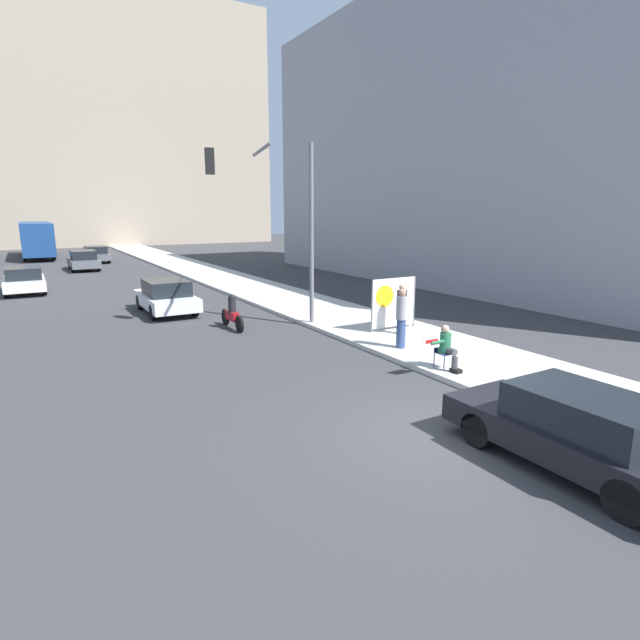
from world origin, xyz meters
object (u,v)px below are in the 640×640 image
jogger_on_sidewalk (401,318)px  motorcycle_on_road (232,314)px  car_on_road_distant (83,260)px  car_on_road_nearest (166,296)px  car_on_road_far_lane (96,254)px  pedestrian_behind (402,309)px  parked_car_curbside (576,430)px  city_bus_on_road (36,237)px  car_on_road_midblock (24,280)px  traffic_light_pole (277,203)px  protest_banner (393,302)px  seated_protester (446,346)px

jogger_on_sidewalk → motorcycle_on_road: 6.48m
car_on_road_distant → car_on_road_nearest: bearing=-86.0°
car_on_road_distant → car_on_road_far_lane: 5.78m
car_on_road_distant → pedestrian_behind: bearing=-75.5°
jogger_on_sidewalk → parked_car_curbside: (-2.03, -6.94, -0.39)m
parked_car_curbside → city_bus_on_road: city_bus_on_road is taller
pedestrian_behind → city_bus_on_road: bearing=-145.6°
car_on_road_midblock → car_on_road_nearest: bearing=-60.4°
traffic_light_pole → car_on_road_nearest: traffic_light_pole is taller
protest_banner → car_on_road_midblock: (-11.06, 16.73, -0.41)m
traffic_light_pole → car_on_road_distant: 24.70m
car_on_road_far_lane → motorcycle_on_road: size_ratio=2.21×
seated_protester → car_on_road_far_lane: 36.91m
seated_protester → motorcycle_on_road: 8.33m
jogger_on_sidewalk → car_on_road_midblock: (-9.75, 18.77, -0.39)m
protest_banner → traffic_light_pole: 5.34m
jogger_on_sidewalk → car_on_road_far_lane: (-4.46, 34.46, -0.39)m
car_on_road_far_lane → city_bus_on_road: size_ratio=0.38×
traffic_light_pole → car_on_road_distant: size_ratio=1.38×
car_on_road_nearest → motorcycle_on_road: car_on_road_nearest is taller
protest_banner → car_on_road_nearest: protest_banner is taller
car_on_road_far_lane → car_on_road_midblock: bearing=-108.6°
protest_banner → car_on_road_distant: (-7.26, 26.83, -0.39)m
traffic_light_pole → car_on_road_distant: bearing=99.9°
car_on_road_midblock → car_on_road_distant: (3.80, 10.10, 0.03)m
car_on_road_nearest → seated_protester: bearing=-70.3°
car_on_road_distant → car_on_road_midblock: bearing=-110.6°
jogger_on_sidewalk → car_on_road_midblock: 21.15m
pedestrian_behind → protest_banner: 0.67m
seated_protester → car_on_road_far_lane: bearing=106.0°
car_on_road_nearest → car_on_road_midblock: 10.38m
seated_protester → traffic_light_pole: size_ratio=0.18×
seated_protester → jogger_on_sidewalk: bearing=90.8°
protest_banner → car_on_road_midblock: 20.06m
jogger_on_sidewalk → car_on_road_distant: bearing=-105.9°
parked_car_curbside → car_on_road_nearest: 16.89m
pedestrian_behind → car_on_road_nearest: 10.16m
seated_protester → protest_banner: 4.58m
parked_car_curbside → city_bus_on_road: (-6.51, 48.99, 1.16)m
parked_car_curbside → car_on_road_midblock: car_on_road_midblock is taller
parked_car_curbside → car_on_road_midblock: (-7.72, 25.71, 0.01)m
city_bus_on_road → motorcycle_on_road: (5.25, -36.49, -1.30)m
protest_banner → city_bus_on_road: bearing=103.8°
parked_car_curbside → motorcycle_on_road: bearing=95.7°
protest_banner → car_on_road_far_lane: size_ratio=0.43×
car_on_road_midblock → car_on_road_far_lane: size_ratio=0.92×
car_on_road_nearest → car_on_road_distant: 19.16m
car_on_road_midblock → city_bus_on_road: bearing=87.0°
jogger_on_sidewalk → car_on_road_midblock: jogger_on_sidewalk is taller
car_on_road_far_lane → city_bus_on_road: (-4.07, 7.59, 1.16)m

